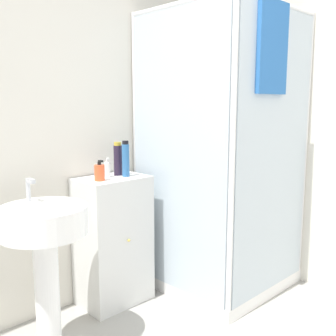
{
  "coord_description": "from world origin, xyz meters",
  "views": [
    {
      "loc": [
        -1.12,
        -0.63,
        1.38
      ],
      "look_at": [
        0.58,
        1.12,
        0.98
      ],
      "focal_mm": 42.0,
      "sensor_mm": 36.0,
      "label": 1
    }
  ],
  "objects": [
    {
      "name": "shampoo_bottle_tall_black",
      "position": [
        0.5,
        1.53,
        1.0
      ],
      "size": [
        0.06,
        0.06,
        0.23
      ],
      "color": "#281E33",
      "rests_on": "vanity_cabinet"
    },
    {
      "name": "shower_enclosure",
      "position": [
        1.14,
        1.12,
        0.53
      ],
      "size": [
        0.93,
        0.96,
        2.02
      ],
      "color": "white",
      "rests_on": "ground_plane"
    },
    {
      "name": "wall_back",
      "position": [
        0.0,
        1.7,
        1.25
      ],
      "size": [
        6.4,
        0.06,
        2.5
      ],
      "primitive_type": "cube",
      "color": "silver",
      "rests_on": "ground_plane"
    },
    {
      "name": "sink",
      "position": [
        -0.2,
        1.26,
        0.66
      ],
      "size": [
        0.46,
        0.46,
        0.98
      ],
      "color": "white",
      "rests_on": "ground_plane"
    },
    {
      "name": "lotion_bottle_white",
      "position": [
        0.4,
        1.53,
        0.94
      ],
      "size": [
        0.04,
        0.04,
        0.13
      ],
      "color": "white",
      "rests_on": "vanity_cabinet"
    },
    {
      "name": "vanity_cabinet",
      "position": [
        0.42,
        1.5,
        0.44
      ],
      "size": [
        0.47,
        0.35,
        0.89
      ],
      "color": "silver",
      "rests_on": "ground_plane"
    },
    {
      "name": "soap_dispenser",
      "position": [
        0.29,
        1.46,
        0.94
      ],
      "size": [
        0.07,
        0.07,
        0.14
      ],
      "color": "#E5562D",
      "rests_on": "vanity_cabinet"
    },
    {
      "name": "shampoo_bottle_blue",
      "position": [
        0.51,
        1.46,
        1.01
      ],
      "size": [
        0.05,
        0.05,
        0.24
      ],
      "color": "#2D66A3",
      "rests_on": "vanity_cabinet"
    }
  ]
}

